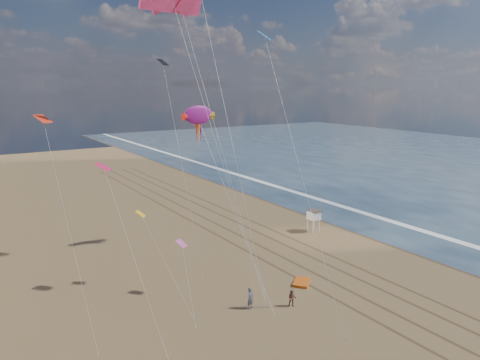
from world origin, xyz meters
The scene contains 9 objects.
wet_sand centered at (19.00, 40.00, 0.00)m, with size 260.00×260.00×0.00m, color #42301E.
foam centered at (23.20, 40.00, 0.00)m, with size 260.00×260.00×0.00m, color white.
tracks centered at (2.55, 30.00, 0.01)m, with size 7.68×120.00×0.01m.
lifeguard_stand centered at (10.48, 30.61, 2.30)m, with size 1.65×1.65×2.98m.
grounded_kite centered at (-1.59, 18.51, 0.13)m, with size 2.29×1.45×0.26m, color orange.
show_kite centered at (-4.64, 34.28, 15.87)m, with size 4.07×10.22×24.81m.
kite_flyer_a centered at (-8.82, 16.84, 0.99)m, with size 0.72×0.47×1.98m, color slate.
kite_flyer_b centered at (-5.48, 15.17, 0.79)m, with size 0.77×0.60×1.58m, color brown.
small_kites centered at (-13.98, 23.86, 16.17)m, with size 19.41×14.93×19.24m.
Camera 1 is at (-30.02, -14.91, 19.50)m, focal length 35.00 mm.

